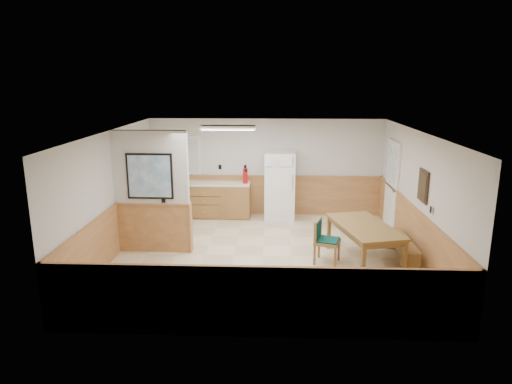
{
  "coord_description": "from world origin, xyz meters",
  "views": [
    {
      "loc": [
        0.22,
        -8.63,
        3.46
      ],
      "look_at": [
        -0.15,
        0.4,
        1.23
      ],
      "focal_mm": 32.0,
      "sensor_mm": 36.0,
      "label": 1
    }
  ],
  "objects_px": {
    "dining_table": "(364,230)",
    "dining_bench": "(402,245)",
    "fire_extinguisher": "(245,175)",
    "soap_bottle": "(180,179)",
    "dining_chair": "(323,238)",
    "refrigerator": "(280,185)"
  },
  "relations": [
    {
      "from": "refrigerator",
      "to": "soap_bottle",
      "type": "height_order",
      "value": "refrigerator"
    },
    {
      "from": "fire_extinguisher",
      "to": "dining_table",
      "type": "bearing_deg",
      "value": -30.16
    },
    {
      "from": "refrigerator",
      "to": "dining_bench",
      "type": "xyz_separation_m",
      "value": [
        2.34,
        -2.79,
        -0.51
      ]
    },
    {
      "from": "dining_table",
      "to": "fire_extinguisher",
      "type": "bearing_deg",
      "value": 116.72
    },
    {
      "from": "fire_extinguisher",
      "to": "soap_bottle",
      "type": "distance_m",
      "value": 1.68
    },
    {
      "from": "dining_table",
      "to": "dining_bench",
      "type": "xyz_separation_m",
      "value": [
        0.75,
        0.07,
        -0.32
      ]
    },
    {
      "from": "fire_extinguisher",
      "to": "soap_bottle",
      "type": "height_order",
      "value": "fire_extinguisher"
    },
    {
      "from": "dining_table",
      "to": "soap_bottle",
      "type": "distance_m",
      "value": 5.05
    },
    {
      "from": "dining_table",
      "to": "dining_bench",
      "type": "bearing_deg",
      "value": -8.62
    },
    {
      "from": "dining_table",
      "to": "dining_bench",
      "type": "distance_m",
      "value": 0.81
    },
    {
      "from": "dining_table",
      "to": "dining_chair",
      "type": "height_order",
      "value": "dining_chair"
    },
    {
      "from": "dining_table",
      "to": "fire_extinguisher",
      "type": "height_order",
      "value": "fire_extinguisher"
    },
    {
      "from": "dining_table",
      "to": "soap_bottle",
      "type": "xyz_separation_m",
      "value": [
        -4.15,
        2.86,
        0.35
      ]
    },
    {
      "from": "soap_bottle",
      "to": "fire_extinguisher",
      "type": "bearing_deg",
      "value": 0.47
    },
    {
      "from": "refrigerator",
      "to": "dining_chair",
      "type": "bearing_deg",
      "value": -72.65
    },
    {
      "from": "dining_chair",
      "to": "fire_extinguisher",
      "type": "distance_m",
      "value": 3.41
    },
    {
      "from": "dining_chair",
      "to": "soap_bottle",
      "type": "xyz_separation_m",
      "value": [
        -3.36,
        2.89,
        0.51
      ]
    },
    {
      "from": "soap_bottle",
      "to": "refrigerator",
      "type": "bearing_deg",
      "value": -0.02
    },
    {
      "from": "refrigerator",
      "to": "dining_chair",
      "type": "distance_m",
      "value": 3.02
    },
    {
      "from": "fire_extinguisher",
      "to": "dining_bench",
      "type": "bearing_deg",
      "value": -21.92
    },
    {
      "from": "refrigerator",
      "to": "dining_table",
      "type": "relative_size",
      "value": 0.86
    },
    {
      "from": "refrigerator",
      "to": "dining_bench",
      "type": "height_order",
      "value": "refrigerator"
    }
  ]
}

